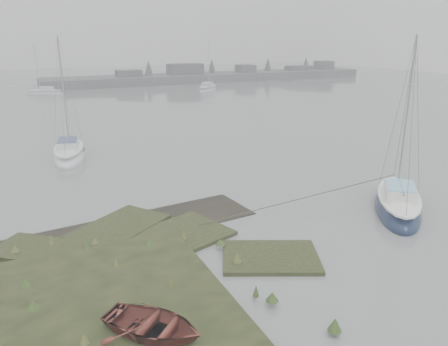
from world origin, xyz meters
TOP-DOWN VIEW (x-y plane):
  - ground at (0.00, 30.00)m, footprint 160.00×160.00m
  - far_shoreline at (26.84, 61.90)m, footprint 60.00×8.00m
  - sailboat_main at (8.40, 1.03)m, footprint 5.49×5.91m
  - sailboat_white at (-4.54, 17.43)m, footprint 3.03×6.31m
  - sailboat_far_b at (18.83, 48.24)m, footprint 5.37×5.73m
  - sailboat_far_c at (-3.65, 53.86)m, footprint 5.39×3.81m
  - dinghy at (-4.72, -3.08)m, footprint 3.40×3.45m

SIDE VIEW (x-z plane):
  - ground at x=0.00m, z-range 0.00..0.00m
  - sailboat_far_c at x=-3.65m, z-range -3.42..3.88m
  - sailboat_far_b at x=18.83m, z-range -3.92..4.44m
  - sailboat_white at x=-4.54m, z-range -4.01..4.54m
  - sailboat_main at x=8.40m, z-range -4.03..4.56m
  - dinghy at x=-4.72m, z-range 0.22..0.81m
  - far_shoreline at x=26.84m, z-range -1.22..2.93m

